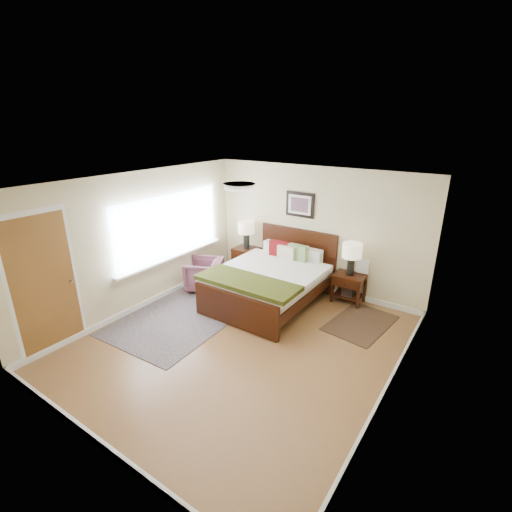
% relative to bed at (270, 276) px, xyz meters
% --- Properties ---
extents(floor, '(5.00, 5.00, 0.00)m').
position_rel_bed_xyz_m(floor, '(0.35, -1.40, -0.55)').
color(floor, brown).
rests_on(floor, ground).
extents(back_wall, '(4.50, 0.04, 2.50)m').
position_rel_bed_xyz_m(back_wall, '(0.35, 1.10, 0.70)').
color(back_wall, beige).
rests_on(back_wall, ground).
extents(front_wall, '(4.50, 0.04, 2.50)m').
position_rel_bed_xyz_m(front_wall, '(0.35, -3.90, 0.70)').
color(front_wall, beige).
rests_on(front_wall, ground).
extents(left_wall, '(0.04, 5.00, 2.50)m').
position_rel_bed_xyz_m(left_wall, '(-1.90, -1.40, 0.70)').
color(left_wall, beige).
rests_on(left_wall, ground).
extents(right_wall, '(0.04, 5.00, 2.50)m').
position_rel_bed_xyz_m(right_wall, '(2.60, -1.40, 0.70)').
color(right_wall, beige).
rests_on(right_wall, ground).
extents(ceiling, '(4.50, 5.00, 0.02)m').
position_rel_bed_xyz_m(ceiling, '(0.35, -1.40, 1.95)').
color(ceiling, white).
rests_on(ceiling, back_wall).
extents(window, '(0.11, 2.72, 1.32)m').
position_rel_bed_xyz_m(window, '(-1.85, -0.70, 0.82)').
color(window, silver).
rests_on(window, left_wall).
extents(door, '(0.06, 1.00, 2.18)m').
position_rel_bed_xyz_m(door, '(-1.88, -3.15, 0.52)').
color(door, silver).
rests_on(door, ground).
extents(ceil_fixture, '(0.44, 0.44, 0.08)m').
position_rel_bed_xyz_m(ceil_fixture, '(0.35, -1.40, 1.91)').
color(ceil_fixture, white).
rests_on(ceil_fixture, ceiling).
extents(bed, '(1.83, 2.23, 1.20)m').
position_rel_bed_xyz_m(bed, '(0.00, 0.00, 0.00)').
color(bed, '#331307').
rests_on(bed, ground).
extents(wall_art, '(0.62, 0.05, 0.50)m').
position_rel_bed_xyz_m(wall_art, '(0.00, 1.07, 1.17)').
color(wall_art, black).
rests_on(wall_art, back_wall).
extents(nightstand_left, '(0.53, 0.48, 0.63)m').
position_rel_bed_xyz_m(nightstand_left, '(-1.18, 0.85, -0.05)').
color(nightstand_left, '#331307').
rests_on(nightstand_left, ground).
extents(nightstand_right, '(0.57, 0.43, 0.56)m').
position_rel_bed_xyz_m(nightstand_right, '(1.23, 0.86, -0.21)').
color(nightstand_right, '#331307').
rests_on(nightstand_right, ground).
extents(lamp_left, '(0.36, 0.36, 0.61)m').
position_rel_bed_xyz_m(lamp_left, '(-1.18, 0.87, 0.51)').
color(lamp_left, black).
rests_on(lamp_left, nightstand_left).
extents(lamp_right, '(0.36, 0.36, 0.61)m').
position_rel_bed_xyz_m(lamp_right, '(1.23, 0.87, 0.44)').
color(lamp_right, black).
rests_on(lamp_right, nightstand_right).
extents(armchair, '(0.94, 0.93, 0.64)m').
position_rel_bed_xyz_m(armchair, '(-1.45, -0.25, -0.23)').
color(armchair, brown).
rests_on(armchair, ground).
extents(rug_persian, '(1.82, 2.50, 0.01)m').
position_rel_bed_xyz_m(rug_persian, '(-1.00, -1.41, -0.55)').
color(rug_persian, '#0E1746').
rests_on(rug_persian, ground).
extents(rug_navy, '(1.03, 1.41, 0.01)m').
position_rel_bed_xyz_m(rug_navy, '(1.72, 0.22, -0.55)').
color(rug_navy, black).
rests_on(rug_navy, ground).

